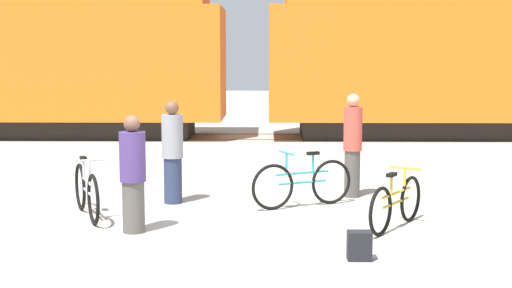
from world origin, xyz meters
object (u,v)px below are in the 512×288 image
Objects in this scene: bicycle_yellow at (396,203)px; freight_train at (246,45)px; person_in_red at (353,145)px; bicycle_teal at (303,183)px; bicycle_silver at (86,191)px; backpack at (359,246)px; person_in_grey at (173,152)px; person_in_purple at (133,175)px.

freight_train is at bearing 102.15° from bicycle_yellow.
bicycle_teal is at bearing -68.20° from person_in_red.
person_in_red is at bearing 21.21° from bicycle_silver.
bicycle_yellow is 1.85m from bicycle_teal.
person_in_red is 5.13× the size of backpack.
bicycle_teal is 0.97× the size of person_in_grey.
bicycle_yellow is at bearing 65.54° from backpack.
backpack is at bearing -114.46° from bicycle_yellow.
freight_train is 10.96m from bicycle_silver.
person_in_purple is 4.66× the size of backpack.
person_in_grey is at bearing 172.76° from bicycle_teal.
person_in_red reaches higher than bicycle_yellow.
bicycle_teal is 2.91m from person_in_purple.
person_in_red is at bearing -77.05° from freight_train.
bicycle_teal is 2.99m from backpack.
bicycle_yellow is 1.70m from backpack.
person_in_purple is (-1.18, -11.41, -1.89)m from freight_train.
bicycle_teal is 0.92× the size of person_in_red.
person_in_red is 3.84m from backpack.
backpack is at bearing -26.73° from person_in_red.
bicycle_yellow is 0.85× the size of bicycle_silver.
freight_train is at bearing 97.63° from backpack.
bicycle_teal is (1.18, -9.75, -2.30)m from freight_train.
bicycle_silver reaches higher than bicycle_yellow.
person_in_red is (2.95, 0.56, 0.06)m from person_in_grey.
person_in_red is at bearing 43.13° from bicycle_teal.
bicycle_silver is (-2.04, -10.52, -2.29)m from freight_train.
freight_train is at bearing 171.62° from person_in_red.
person_in_red is (3.23, 2.48, 0.10)m from person_in_purple.
backpack is (2.60, -3.20, -0.66)m from person_in_grey.
bicycle_yellow is 0.85× the size of person_in_grey.
bicycle_teal is (3.22, 0.77, -0.00)m from bicycle_silver.
backpack is at bearing -79.96° from bicycle_teal.
person_in_grey is (-3.30, 1.66, 0.48)m from bicycle_yellow.
backpack is at bearing -82.37° from freight_train.
freight_train reaches higher than bicycle_silver.
person_in_grey is 1.95m from person_in_purple.
bicycle_silver is at bearing -100.99° from freight_train.
freight_train is 9.70m from person_in_grey.
freight_train is 152.12× the size of backpack.
freight_train is 31.21× the size of person_in_grey.
bicycle_yellow is 4.17× the size of backpack.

